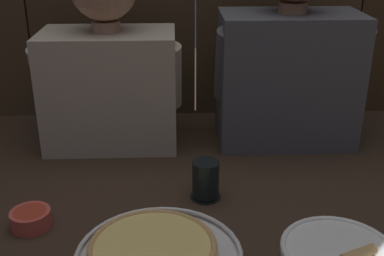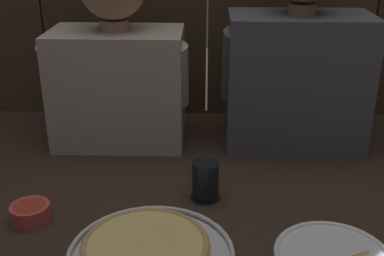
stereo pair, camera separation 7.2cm
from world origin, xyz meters
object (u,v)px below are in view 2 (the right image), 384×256
at_px(pizza_tray, 149,251).
at_px(diner_left, 117,61).
at_px(dipping_bowl, 30,212).
at_px(drinking_glass, 203,181).
at_px(diner_right, 298,60).

distance_m(pizza_tray, diner_left, 0.64).
bearing_deg(dipping_bowl, diner_left, 73.36).
xyz_separation_m(dipping_bowl, diner_left, (0.13, 0.45, 0.23)).
distance_m(pizza_tray, drinking_glass, 0.26).
xyz_separation_m(pizza_tray, diner_right, (0.38, 0.57, 0.25)).
xyz_separation_m(pizza_tray, drinking_glass, (0.11, 0.23, 0.04)).
bearing_deg(pizza_tray, drinking_glass, 64.41).
relative_size(dipping_bowl, diner_left, 0.16).
distance_m(diner_left, diner_right, 0.53).
relative_size(drinking_glass, diner_left, 0.17).
distance_m(drinking_glass, diner_right, 0.48).
relative_size(pizza_tray, diner_right, 0.57).
height_order(pizza_tray, dipping_bowl, dipping_bowl).
xyz_separation_m(pizza_tray, diner_left, (-0.15, 0.57, 0.24)).
height_order(drinking_glass, dipping_bowl, drinking_glass).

